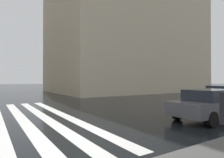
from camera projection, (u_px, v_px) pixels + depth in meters
The scene contains 5 objects.
ground_plane at pixel (89, 133), 6.64m from camera, with size 220.00×220.00×0.00m, color black.
zebra_crossing at pixel (10, 120), 8.88m from camera, with size 13.00×5.50×0.01m.
haussmann_block_corner at pixel (126, 20), 33.45m from camera, with size 16.46×24.22×25.20m.
car_silver at pixel (222, 93), 16.05m from camera, with size 1.85×4.10×1.41m.
car_dark_grey at pixel (210, 104), 8.91m from camera, with size 1.85×4.10×1.41m.
Camera 1 is at (-6.04, 2.90, 1.82)m, focal length 30.75 mm.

